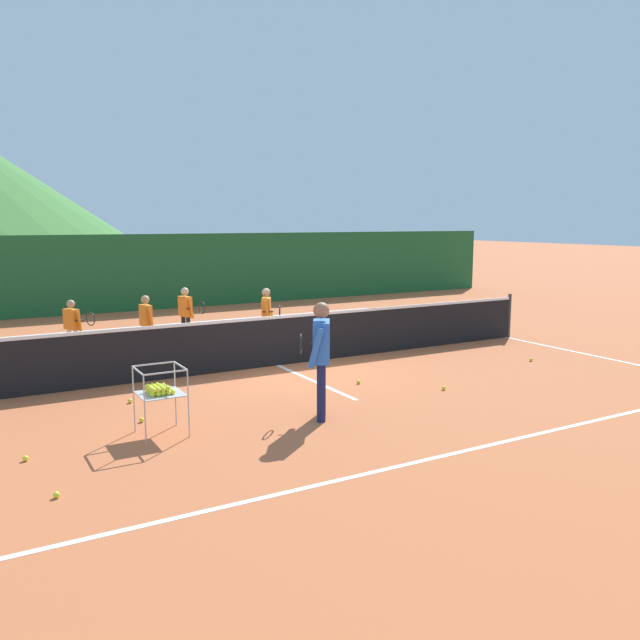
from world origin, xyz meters
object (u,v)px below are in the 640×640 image
at_px(instructor, 321,349).
at_px(tennis_ball_2, 25,458).
at_px(tennis_ball_4, 531,360).
at_px(tennis_net, 277,340).
at_px(ball_cart, 160,390).
at_px(tennis_ball_7, 359,382).
at_px(student_0, 73,323).
at_px(tennis_ball_0, 142,420).
at_px(tennis_ball_8, 56,495).
at_px(student_2, 186,310).
at_px(tennis_ball_1, 130,401).
at_px(student_1, 146,320).
at_px(student_3, 267,313).
at_px(tennis_ball_5, 444,388).

bearing_deg(instructor, tennis_ball_2, 175.88).
bearing_deg(tennis_ball_4, tennis_net, 154.50).
distance_m(ball_cart, tennis_ball_7, 3.86).
relative_size(student_0, tennis_ball_7, 17.55).
height_order(tennis_ball_0, tennis_ball_8, same).
relative_size(tennis_ball_4, tennis_ball_7, 1.00).
bearing_deg(tennis_ball_7, tennis_net, 106.55).
bearing_deg(instructor, student_2, 89.03).
bearing_deg(tennis_ball_1, instructor, -44.21).
distance_m(instructor, student_0, 6.49).
relative_size(student_1, tennis_ball_4, 18.54).
xyz_separation_m(tennis_net, student_3, (0.50, 1.54, 0.31)).
height_order(tennis_net, student_2, student_2).
bearing_deg(student_0, student_2, 6.13).
xyz_separation_m(ball_cart, tennis_ball_0, (-0.09, 0.64, -0.56)).
relative_size(tennis_net, student_1, 9.86).
xyz_separation_m(instructor, tennis_ball_7, (1.53, 1.36, -0.96)).
relative_size(student_0, ball_cart, 1.33).
relative_size(student_0, student_3, 0.89).
xyz_separation_m(student_1, tennis_ball_7, (2.53, -4.14, -0.72)).
xyz_separation_m(instructor, ball_cart, (-2.17, 0.42, -0.40)).
bearing_deg(student_2, tennis_net, -74.29).
bearing_deg(tennis_ball_0, tennis_ball_4, 0.65).
relative_size(student_3, ball_cart, 1.49).
distance_m(student_2, tennis_ball_5, 6.50).
bearing_deg(tennis_ball_5, tennis_net, 117.78).
relative_size(tennis_net, student_0, 10.42).
xyz_separation_m(student_1, tennis_ball_8, (-2.64, -6.48, -0.72)).
bearing_deg(tennis_ball_5, tennis_ball_8, -168.13).
bearing_deg(tennis_net, ball_cart, -136.94).
relative_size(ball_cart, tennis_ball_8, 13.22).
bearing_deg(tennis_ball_7, ball_cart, -165.79).
xyz_separation_m(student_0, tennis_ball_2, (-1.46, -5.77, -0.69)).
xyz_separation_m(student_2, tennis_ball_2, (-3.92, -6.03, -0.75)).
bearing_deg(student_2, tennis_ball_5, -67.96).
xyz_separation_m(ball_cart, tennis_ball_5, (4.70, -0.11, -0.56)).
height_order(tennis_ball_0, tennis_ball_5, same).
bearing_deg(instructor, tennis_net, 74.20).
height_order(student_1, tennis_ball_0, student_1).
bearing_deg(instructor, tennis_ball_7, 41.65).
relative_size(student_3, tennis_ball_1, 19.68).
distance_m(tennis_net, tennis_ball_5, 3.44).
bearing_deg(tennis_ball_7, student_3, 91.38).
bearing_deg(tennis_ball_4, tennis_ball_5, -164.22).
bearing_deg(student_2, tennis_ball_2, -123.02).
distance_m(tennis_ball_2, tennis_ball_4, 9.36).
height_order(ball_cart, tennis_ball_7, ball_cart).
relative_size(student_2, tennis_ball_5, 19.05).
height_order(tennis_ball_0, tennis_ball_4, same).
height_order(student_1, tennis_ball_8, student_1).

